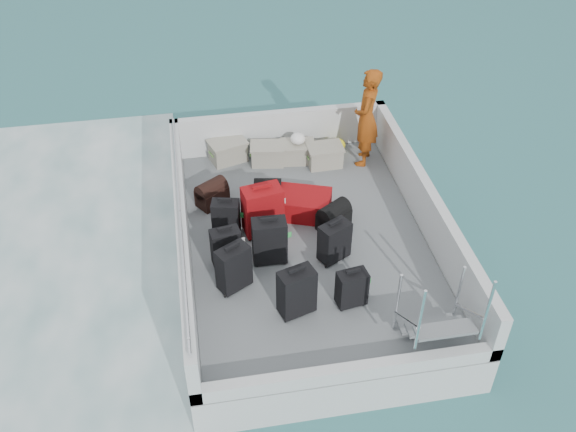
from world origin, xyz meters
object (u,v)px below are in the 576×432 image
object	(u,v)px
suitcase_7	(334,242)
crate_0	(228,151)
crate_3	(325,156)
suitcase_2	(226,218)
suitcase_6	(352,289)
suitcase_3	(297,292)
suitcase_5	(263,211)
passenger	(367,118)
crate_1	(268,155)
suitcase_0	(234,269)
suitcase_8	(301,204)
suitcase_4	(270,241)
suitcase_1	(226,248)
crate_2	(298,153)

from	to	relation	value
suitcase_7	crate_0	bearing A→B (deg)	86.17
crate_0	crate_3	xyz separation A→B (m)	(1.55, -0.41, -0.01)
suitcase_2	suitcase_6	world-z (taller)	suitcase_2
suitcase_3	suitcase_7	size ratio (longest dim) A/B	1.14
crate_0	crate_3	distance (m)	1.60
suitcase_5	passenger	xyz separation A→B (m)	(1.89, 1.50, 0.45)
crate_1	suitcase_3	bearing A→B (deg)	-92.33
suitcase_0	suitcase_8	xyz separation A→B (m)	(1.14, 1.37, -0.16)
suitcase_6	suitcase_3	bearing A→B (deg)	172.30
suitcase_3	suitcase_8	bearing A→B (deg)	59.99
crate_0	suitcase_3	bearing A→B (deg)	-81.95
suitcase_6	suitcase_8	xyz separation A→B (m)	(-0.28, 1.92, -0.09)
suitcase_4	crate_0	size ratio (longest dim) A/B	1.21
suitcase_5	crate_0	size ratio (longest dim) A/B	1.34
crate_1	crate_3	xyz separation A→B (m)	(0.91, -0.22, 0.01)
suitcase_5	suitcase_1	bearing A→B (deg)	-144.14
suitcase_0	suitcase_4	xyz separation A→B (m)	(0.53, 0.43, 0.01)
suitcase_1	suitcase_3	xyz separation A→B (m)	(0.77, -1.01, 0.04)
suitcase_5	crate_3	distance (m)	1.96
suitcase_6	suitcase_0	bearing A→B (deg)	150.07
suitcase_2	crate_0	bearing A→B (deg)	96.24
suitcase_5	suitcase_8	size ratio (longest dim) A/B	0.88
crate_1	passenger	bearing A→B (deg)	-7.98
suitcase_2	suitcase_3	world-z (taller)	suitcase_3
suitcase_0	crate_3	size ratio (longest dim) A/B	1.23
suitcase_0	crate_2	bearing A→B (deg)	33.72
suitcase_4	crate_1	xyz separation A→B (m)	(0.32, 2.34, -0.18)
suitcase_3	crate_0	world-z (taller)	suitcase_3
suitcase_0	passenger	distance (m)	3.55
suitcase_2	crate_0	world-z (taller)	suitcase_2
suitcase_1	suitcase_4	xyz separation A→B (m)	(0.59, -0.02, 0.05)
suitcase_8	passenger	size ratio (longest dim) A/B	0.52
crate_3	suitcase_8	bearing A→B (deg)	-117.65
crate_2	suitcase_4	bearing A→B (deg)	-109.49
suitcase_8	crate_1	world-z (taller)	suitcase_8
suitcase_6	suitcase_7	world-z (taller)	suitcase_7
suitcase_2	crate_1	xyz separation A→B (m)	(0.84, 1.68, -0.12)
suitcase_1	suitcase_6	distance (m)	1.78
suitcase_0	suitcase_3	size ratio (longest dim) A/B	0.98
suitcase_1	suitcase_8	world-z (taller)	suitcase_1
suitcase_6	suitcase_7	xyz separation A→B (m)	(-0.02, 0.86, 0.03)
suitcase_5	crate_1	bearing A→B (deg)	69.18
suitcase_3	passenger	size ratio (longest dim) A/B	0.41
suitcase_0	crate_0	bearing A→B (deg)	55.72
suitcase_1	suitcase_5	world-z (taller)	suitcase_5
suitcase_2	passenger	distance (m)	2.87
suitcase_4	suitcase_8	size ratio (longest dim) A/B	0.79
passenger	suitcase_7	bearing A→B (deg)	-0.67
suitcase_1	suitcase_4	distance (m)	0.59
suitcase_4	suitcase_5	xyz separation A→B (m)	(-0.00, 0.62, 0.04)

